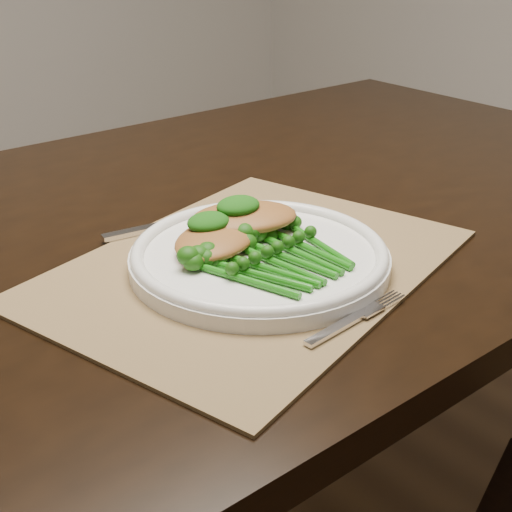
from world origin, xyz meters
TOP-DOWN VIEW (x-y plane):
  - dining_table at (0.08, -0.14)m, footprint 1.60×0.90m
  - placemat at (0.00, -0.31)m, footprint 0.56×0.47m
  - dinner_plate at (0.01, -0.32)m, footprint 0.30×0.30m
  - knife at (-0.02, -0.16)m, footprint 0.20×0.05m
  - fork at (0.01, -0.47)m, footprint 0.15×0.03m
  - chicken_fillet_left at (-0.03, -0.28)m, footprint 0.14×0.13m
  - chicken_fillet_right at (0.03, -0.27)m, footprint 0.15×0.13m
  - pesto_dollop_left at (-0.02, -0.26)m, footprint 0.05×0.04m
  - pesto_dollop_right at (0.02, -0.26)m, footprint 0.05×0.05m
  - broccolini_bundle at (0.01, -0.36)m, footprint 0.16×0.18m

SIDE VIEW (x-z plane):
  - dining_table at x=0.08m, z-range 0.00..0.75m
  - placemat at x=0.00m, z-range 0.75..0.75m
  - fork at x=0.01m, z-range 0.76..0.76m
  - knife at x=-0.02m, z-range 0.76..0.76m
  - dinner_plate at x=0.01m, z-range 0.75..0.78m
  - broccolini_bundle at x=0.01m, z-range 0.76..0.79m
  - chicken_fillet_left at x=-0.03m, z-range 0.77..0.80m
  - chicken_fillet_right at x=0.03m, z-range 0.78..0.80m
  - pesto_dollop_left at x=-0.02m, z-range 0.79..0.81m
  - pesto_dollop_right at x=0.02m, z-range 0.80..0.82m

